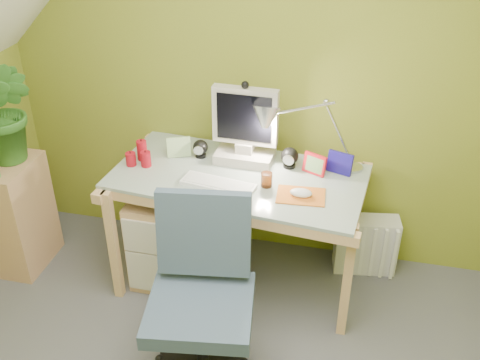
% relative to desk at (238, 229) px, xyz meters
% --- Properties ---
extents(wall_back, '(3.20, 0.01, 2.40)m').
position_rel_desk_xyz_m(wall_back, '(0.05, 0.42, 0.82)').
color(wall_back, olive).
rests_on(wall_back, floor).
extents(desk, '(1.49, 0.85, 0.77)m').
position_rel_desk_xyz_m(desk, '(0.00, 0.00, 0.00)').
color(desk, tan).
rests_on(desk, floor).
extents(monitor, '(0.36, 0.22, 0.49)m').
position_rel_desk_xyz_m(monitor, '(0.00, 0.18, 0.63)').
color(monitor, '#BEB6AB').
rests_on(monitor, desk).
extents(speaker_left, '(0.10, 0.10, 0.11)m').
position_rel_desk_xyz_m(speaker_left, '(-0.27, 0.16, 0.44)').
color(speaker_left, black).
rests_on(speaker_left, desk).
extents(speaker_right, '(0.12, 0.12, 0.12)m').
position_rel_desk_xyz_m(speaker_right, '(0.27, 0.16, 0.45)').
color(speaker_right, black).
rests_on(speaker_right, desk).
extents(keyboard, '(0.43, 0.20, 0.02)m').
position_rel_desk_xyz_m(keyboard, '(-0.08, -0.14, 0.39)').
color(keyboard, white).
rests_on(keyboard, desk).
extents(mousepad, '(0.27, 0.20, 0.01)m').
position_rel_desk_xyz_m(mousepad, '(0.38, -0.14, 0.39)').
color(mousepad, '#CD6720').
rests_on(mousepad, desk).
extents(mouse, '(0.13, 0.09, 0.04)m').
position_rel_desk_xyz_m(mouse, '(0.38, -0.14, 0.40)').
color(mouse, white).
rests_on(mouse, mousepad).
extents(amber_tumbler, '(0.07, 0.07, 0.08)m').
position_rel_desk_xyz_m(amber_tumbler, '(0.18, -0.08, 0.42)').
color(amber_tumbler, brown).
rests_on(amber_tumbler, desk).
extents(candle_cluster, '(0.19, 0.18, 0.12)m').
position_rel_desk_xyz_m(candle_cluster, '(-0.60, 0.01, 0.44)').
color(candle_cluster, '#AC0E1D').
rests_on(candle_cluster, desk).
extents(photo_frame_red, '(0.13, 0.08, 0.12)m').
position_rel_desk_xyz_m(photo_frame_red, '(0.42, 0.12, 0.44)').
color(photo_frame_red, red).
rests_on(photo_frame_red, desk).
extents(photo_frame_blue, '(0.15, 0.07, 0.13)m').
position_rel_desk_xyz_m(photo_frame_blue, '(0.56, 0.16, 0.45)').
color(photo_frame_blue, navy).
rests_on(photo_frame_blue, desk).
extents(photo_frame_green, '(0.14, 0.07, 0.12)m').
position_rel_desk_xyz_m(photo_frame_green, '(-0.40, 0.14, 0.44)').
color(photo_frame_green, '#A5C789').
rests_on(photo_frame_green, desk).
extents(desk_lamp, '(0.64, 0.36, 0.65)m').
position_rel_desk_xyz_m(desk_lamp, '(0.45, 0.18, 0.71)').
color(desk_lamp, '#A9A9AD').
rests_on(desk_lamp, desk).
extents(side_ledge, '(0.28, 0.42, 0.74)m').
position_rel_desk_xyz_m(side_ledge, '(-1.40, -0.15, -0.01)').
color(side_ledge, tan).
rests_on(side_ledge, floor).
extents(potted_plant, '(0.38, 0.31, 0.65)m').
position_rel_desk_xyz_m(potted_plant, '(-1.36, -0.10, 0.68)').
color(potted_plant, '#326C24').
rests_on(potted_plant, side_ledge).
extents(task_chair, '(0.65, 0.65, 1.03)m').
position_rel_desk_xyz_m(task_chair, '(0.00, -0.81, 0.13)').
color(task_chair, '#394B5E').
rests_on(task_chair, floor).
extents(radiator, '(0.41, 0.21, 0.39)m').
position_rel_desk_xyz_m(radiator, '(0.77, 0.28, -0.19)').
color(radiator, silver).
rests_on(radiator, floor).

